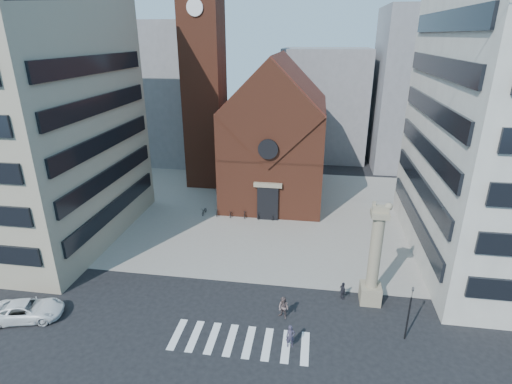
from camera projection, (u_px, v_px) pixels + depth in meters
The scene contains 21 objects.
ground at pixel (240, 313), 30.73m from camera, with size 120.00×120.00×0.00m, color black.
piazza at pixel (270, 212), 48.20m from camera, with size 46.00×30.00×0.05m, color gray.
zebra_crossing at pixel (240, 341), 27.90m from camera, with size 10.20×3.20×0.01m, color white, non-canonical shape.
church at pixel (276, 136), 50.83m from camera, with size 12.00×16.65×18.00m.
campanile at pixel (204, 70), 52.12m from camera, with size 5.50×5.50×31.20m.
building_left at pixel (14, 112), 38.56m from camera, with size 18.00×20.00×26.00m, color gray.
bg_block_left at pixel (166, 93), 66.31m from camera, with size 16.00×14.00×22.00m, color gray.
bg_block_mid at pixel (324, 104), 67.96m from camera, with size 14.00×12.00×18.00m, color gray.
bg_block_right at pixel (429, 90), 61.83m from camera, with size 16.00×14.00×24.00m, color gray.
lion_column at pixel (374, 264), 30.81m from camera, with size 1.63×1.60×8.68m.
traffic_light at pixel (409, 312), 27.28m from camera, with size 0.13×0.16×4.30m.
white_car at pixel (27, 310), 29.90m from camera, with size 2.38×5.17×1.44m, color white.
pedestrian_0 at pixel (290, 336), 27.12m from camera, with size 0.62×0.41×1.70m, color #353042.
pedestrian_1 at pixel (284, 308), 29.87m from camera, with size 0.88×0.68×1.80m, color #645150.
pedestrian_2 at pixel (343, 291), 32.10m from camera, with size 0.89×0.37×1.52m, color #28272F.
scooter_0 at pixel (204, 211), 47.38m from camera, with size 0.56×1.62×0.85m, color black.
scooter_1 at pixel (218, 211), 47.13m from camera, with size 0.44×1.57×0.94m, color black.
scooter_2 at pixel (232, 213), 46.91m from camera, with size 0.56×1.62×0.85m, color black.
scooter_3 at pixel (245, 213), 46.66m from camera, with size 0.44×1.57×0.94m, color black.
scooter_4 at pixel (259, 214), 46.44m from camera, with size 0.56×1.62×0.85m, color black.
scooter_5 at pixel (273, 215), 46.19m from camera, with size 0.44×1.57×0.94m, color black.
Camera 1 is at (5.05, -24.69, 19.95)m, focal length 28.00 mm.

